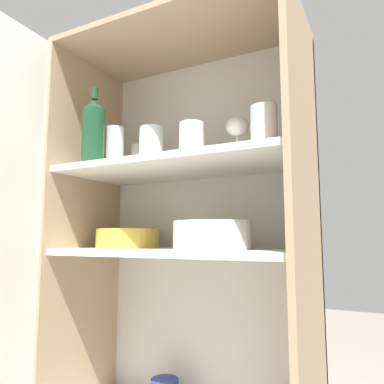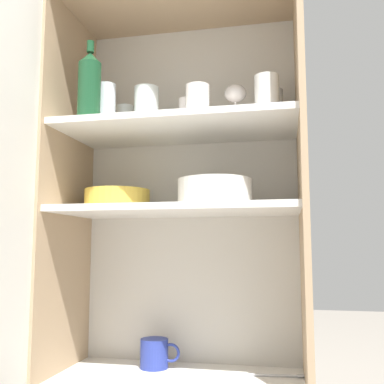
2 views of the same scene
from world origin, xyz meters
name	(u,v)px [view 2 (image 2 of 2)]	position (x,y,z in m)	size (l,w,h in m)	color
cupboard_back_panel	(191,231)	(0.00, 0.36, 0.74)	(0.78, 0.02, 1.47)	silver
cupboard_side_left	(66,230)	(-0.38, 0.18, 0.74)	(0.02, 0.39, 1.47)	tan
cupboard_side_right	(304,227)	(0.38, 0.18, 0.74)	(0.02, 0.39, 1.47)	tan
cupboard_top_panel	(179,3)	(0.00, 0.18, 1.48)	(0.78, 0.39, 0.02)	tan
shelf_board_lower	(178,381)	(0.00, 0.18, 0.28)	(0.74, 0.35, 0.02)	white
shelf_board_middle	(179,211)	(0.00, 0.18, 0.79)	(0.74, 0.35, 0.02)	white
shelf_board_upper	(179,129)	(0.00, 0.18, 1.05)	(0.74, 0.35, 0.02)	white
tumbler_glass_0	(125,121)	(-0.22, 0.26, 1.12)	(0.06, 0.06, 0.11)	white
tumbler_glass_1	(106,106)	(-0.24, 0.15, 1.14)	(0.06, 0.06, 0.15)	white
tumbler_glass_2	(198,102)	(0.07, 0.12, 1.12)	(0.07, 0.07, 0.11)	silver
tumbler_glass_3	(190,114)	(0.03, 0.22, 1.11)	(0.07, 0.07, 0.10)	silver
tumbler_glass_4	(274,110)	(0.30, 0.28, 1.13)	(0.06, 0.06, 0.13)	white
tumbler_glass_5	(146,108)	(-0.11, 0.18, 1.13)	(0.08, 0.08, 0.14)	white
tumbler_glass_6	(267,97)	(0.28, 0.15, 1.13)	(0.07, 0.07, 0.13)	white
wine_glass_0	(235,97)	(0.18, 0.22, 1.16)	(0.07, 0.07, 0.14)	silver
wine_bottle	(89,86)	(-0.26, 0.07, 1.18)	(0.07, 0.07, 0.26)	#194728
plate_stack_white	(215,193)	(0.12, 0.16, 0.84)	(0.23, 0.23, 0.08)	silver
mixing_bowl_large	(117,199)	(-0.21, 0.20, 0.84)	(0.21, 0.21, 0.06)	gold
coffee_mug_primary	(155,353)	(-0.10, 0.26, 0.34)	(0.13, 0.09, 0.09)	#283893
serving_spoon	(284,376)	(0.31, 0.24, 0.30)	(0.17, 0.03, 0.01)	silver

